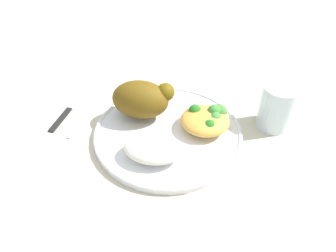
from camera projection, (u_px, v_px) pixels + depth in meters
name	position (u px, v px, depth m)	size (l,w,h in m)	color
ground_plane	(168.00, 136.00, 0.65)	(2.00, 2.00, 0.00)	beige
plate	(168.00, 133.00, 0.65)	(0.30, 0.30, 0.02)	white
roasted_chicken	(142.00, 99.00, 0.65)	(0.13, 0.08, 0.08)	brown
rice_pile	(153.00, 149.00, 0.58)	(0.11, 0.08, 0.03)	white
mac_cheese_with_broccoli	(207.00, 119.00, 0.64)	(0.10, 0.09, 0.04)	gold
fork	(86.00, 113.00, 0.70)	(0.03, 0.14, 0.01)	silver
knife	(69.00, 108.00, 0.71)	(0.04, 0.19, 0.01)	black
water_glass	(277.00, 107.00, 0.65)	(0.07, 0.07, 0.10)	silver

